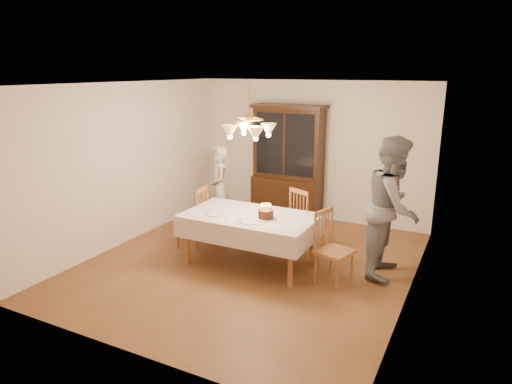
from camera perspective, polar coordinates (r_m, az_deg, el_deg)
The scene contains 14 objects.
ground at distance 6.86m, azimuth -0.77°, elevation -8.89°, with size 5.00×5.00×0.00m, color brown.
room_shell at distance 6.38m, azimuth -0.81°, elevation 4.19°, with size 5.00×5.00×5.00m.
dining_table at distance 6.61m, azimuth -0.79°, elevation -3.48°, with size 1.90×1.10×0.76m.
china_hutch at distance 8.64m, azimuth 4.00°, elevation 3.41°, with size 1.38×0.54×2.16m.
chair_far_side at distance 7.31m, azimuth 6.31°, elevation -3.71°, with size 0.58×0.57×1.00m.
chair_left_end at distance 7.40m, azimuth -7.92°, elevation -3.42°, with size 0.47×0.48×1.00m.
chair_right_end at distance 6.18m, azimuth 9.69°, elevation -7.44°, with size 0.53×0.54×1.00m.
elderly_woman at distance 8.13m, azimuth -4.60°, elevation 0.51°, with size 0.54×0.36×1.49m, color beige.
adult_in_grey at distance 6.48m, azimuth 16.78°, elevation -1.81°, with size 0.95×0.74×1.95m, color slate.
birthday_cake at distance 6.39m, azimuth 1.23°, elevation -2.83°, with size 0.30×0.30×0.21m.
place_setting_near_left at distance 6.60m, azimuth -5.08°, elevation -2.81°, with size 0.38×0.23×0.02m.
place_setting_near_right at distance 6.24m, azimuth -0.78°, elevation -3.80°, with size 0.37×0.23×0.02m.
place_setting_far_left at distance 7.16m, azimuth -4.20°, elevation -1.35°, with size 0.40×0.25×0.02m.
chandelier at distance 6.31m, azimuth -0.83°, elevation 7.72°, with size 0.62×0.62×0.73m.
Camera 1 is at (2.91, -5.54, 2.79)m, focal length 32.00 mm.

